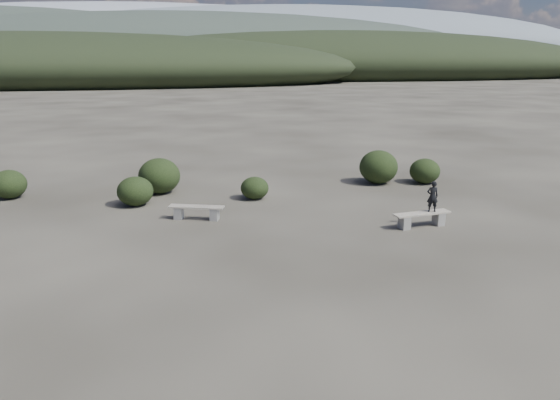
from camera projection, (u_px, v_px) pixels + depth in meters
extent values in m
plane|color=#2A2620|center=(301.00, 297.00, 10.93)|extent=(1200.00, 1200.00, 0.00)
cube|color=gray|center=(179.00, 213.00, 16.17)|extent=(0.31, 0.37, 0.36)
cube|color=gray|center=(215.00, 214.00, 16.03)|extent=(0.31, 0.37, 0.36)
cube|color=gray|center=(196.00, 207.00, 16.05)|extent=(1.66, 0.82, 0.05)
cube|color=gray|center=(404.00, 222.00, 15.21)|extent=(0.28, 0.36, 0.37)
cube|color=gray|center=(439.00, 219.00, 15.57)|extent=(0.28, 0.36, 0.37)
cube|color=gray|center=(422.00, 213.00, 15.33)|extent=(1.72, 0.62, 0.05)
imported|color=black|center=(433.00, 196.00, 15.31)|extent=(0.35, 0.26, 0.89)
ellipsoid|color=black|center=(135.00, 191.00, 17.54)|extent=(1.16, 1.16, 0.95)
ellipsoid|color=black|center=(159.00, 176.00, 19.09)|extent=(1.45, 1.45, 1.24)
ellipsoid|color=black|center=(255.00, 188.00, 18.37)|extent=(0.95, 0.95, 0.76)
ellipsoid|color=black|center=(379.00, 167.00, 20.58)|extent=(1.44, 1.44, 1.26)
ellipsoid|color=black|center=(425.00, 171.00, 20.63)|extent=(1.14, 1.14, 0.95)
ellipsoid|color=black|center=(9.00, 184.00, 18.44)|extent=(1.15, 1.15, 0.97)
ellipsoid|color=black|center=(42.00, 68.00, 91.65)|extent=(110.00, 40.00, 12.00)
ellipsoid|color=black|center=(350.00, 63.00, 120.77)|extent=(120.00, 44.00, 14.00)
ellipsoid|color=#2E392F|center=(187.00, 54.00, 161.84)|extent=(190.00, 64.00, 24.00)
ellipsoid|color=slate|center=(309.00, 47.00, 305.85)|extent=(340.00, 110.00, 44.00)
ellipsoid|color=#9096A3|center=(139.00, 45.00, 383.33)|extent=(460.00, 140.00, 56.00)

